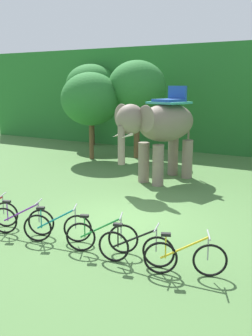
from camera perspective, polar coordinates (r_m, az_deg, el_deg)
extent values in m
plane|color=#4C753D|center=(11.03, -0.42, -7.86)|extent=(80.00, 80.00, 0.00)
cube|color=#28702D|center=(24.24, 17.68, 10.00)|extent=(36.00, 6.00, 6.04)
cylinder|color=brown|center=(24.44, -5.19, 6.61)|extent=(0.34, 0.34, 2.69)
ellipsoid|color=#28702D|center=(24.31, -5.31, 12.42)|extent=(3.10, 3.10, 2.50)
cylinder|color=brown|center=(19.88, -5.23, 4.10)|extent=(0.23, 0.23, 1.89)
ellipsoid|color=#28702D|center=(19.69, -5.35, 10.31)|extent=(3.03, 3.03, 2.69)
cylinder|color=brown|center=(20.03, 1.63, 5.09)|extent=(0.31, 0.31, 2.50)
ellipsoid|color=#28702D|center=(19.86, 1.67, 12.12)|extent=(2.99, 2.99, 2.67)
ellipsoid|color=gray|center=(15.24, 6.18, 6.83)|extent=(2.20, 3.18, 1.50)
cylinder|color=gray|center=(14.56, 4.85, 0.41)|extent=(0.44, 0.44, 1.60)
cylinder|color=gray|center=(15.07, 2.69, 0.86)|extent=(0.44, 0.44, 1.60)
cylinder|color=gray|center=(15.91, 9.22, 1.33)|extent=(0.44, 0.44, 1.60)
cylinder|color=gray|center=(16.38, 7.10, 1.72)|extent=(0.44, 0.44, 1.60)
ellipsoid|color=gray|center=(13.77, 0.68, 7.35)|extent=(1.28, 1.35, 1.10)
ellipsoid|color=gray|center=(13.43, 2.99, 7.41)|extent=(0.85, 0.40, 0.96)
ellipsoid|color=gray|center=(14.32, -0.60, 7.75)|extent=(0.85, 0.40, 0.96)
cylinder|color=gray|center=(13.58, -0.70, 3.44)|extent=(0.26, 0.26, 1.40)
cone|color=beige|center=(13.40, 0.09, 4.84)|extent=(0.28, 0.57, 0.21)
cone|color=beige|center=(13.72, -1.17, 5.01)|extent=(0.28, 0.57, 0.21)
cube|color=teal|center=(15.26, 6.49, 9.77)|extent=(1.66, 1.64, 0.08)
cube|color=#1E4799|center=(15.25, 6.50, 10.11)|extent=(1.19, 1.32, 0.10)
cube|color=#1E4799|center=(15.63, 7.75, 11.16)|extent=(0.89, 0.36, 0.56)
cylinder|color=gray|center=(16.38, 9.42, 5.54)|extent=(0.08, 0.08, 0.90)
torus|color=black|center=(10.94, -17.69, -6.68)|extent=(0.66, 0.36, 0.71)
cylinder|color=#9E9EA3|center=(10.87, -18.04, -5.27)|extent=(0.03, 0.03, 0.55)
cylinder|color=#9E9EA3|center=(10.80, -18.13, -3.91)|extent=(0.26, 0.48, 0.03)
torus|color=black|center=(10.48, -17.86, -7.55)|extent=(0.68, 0.31, 0.71)
torus|color=black|center=(10.10, -12.68, -8.01)|extent=(0.68, 0.31, 0.71)
cylinder|color=purple|center=(10.20, -15.53, -6.45)|extent=(0.92, 0.41, 0.54)
cylinder|color=purple|center=(10.35, -17.45, -6.25)|extent=(0.03, 0.03, 0.52)
cube|color=black|center=(10.27, -17.55, -4.87)|extent=(0.22, 0.17, 0.06)
cylinder|color=#9E9EA3|center=(10.02, -13.02, -6.48)|extent=(0.03, 0.03, 0.55)
cylinder|color=#9E9EA3|center=(9.94, -13.10, -5.01)|extent=(0.23, 0.49, 0.03)
torus|color=black|center=(9.74, -13.18, -8.80)|extent=(0.65, 0.38, 0.71)
torus|color=black|center=(9.54, -7.30, -9.04)|extent=(0.65, 0.38, 0.71)
cylinder|color=teal|center=(9.54, -10.48, -7.53)|extent=(0.88, 0.49, 0.54)
cylinder|color=teal|center=(9.63, -12.68, -7.39)|extent=(0.03, 0.03, 0.52)
cube|color=black|center=(9.54, -12.76, -5.92)|extent=(0.22, 0.18, 0.06)
cylinder|color=#9E9EA3|center=(9.45, -7.65, -7.45)|extent=(0.03, 0.03, 0.55)
cylinder|color=#9E9EA3|center=(9.36, -7.69, -5.89)|extent=(0.27, 0.47, 0.03)
torus|color=black|center=(9.03, -6.84, -10.29)|extent=(0.67, 0.33, 0.71)
torus|color=black|center=(8.87, -0.43, -10.63)|extent=(0.67, 0.33, 0.71)
cylinder|color=green|center=(8.85, -3.85, -8.97)|extent=(0.91, 0.43, 0.54)
cylinder|color=green|center=(8.91, -6.25, -8.78)|extent=(0.03, 0.03, 0.52)
cube|color=black|center=(8.82, -6.29, -7.21)|extent=(0.22, 0.17, 0.06)
cylinder|color=#9E9EA3|center=(8.77, -0.76, -8.93)|extent=(0.03, 0.03, 0.55)
cylinder|color=#9E9EA3|center=(8.67, -0.76, -7.27)|extent=(0.24, 0.49, 0.03)
torus|color=black|center=(8.49, -1.87, -11.75)|extent=(0.70, 0.22, 0.71)
torus|color=black|center=(8.26, 4.91, -12.50)|extent=(0.70, 0.22, 0.71)
cylinder|color=black|center=(8.26, 1.31, -10.55)|extent=(0.95, 0.27, 0.54)
cylinder|color=black|center=(8.35, -1.22, -10.21)|extent=(0.03, 0.03, 0.52)
cube|color=black|center=(8.26, -1.23, -8.54)|extent=(0.22, 0.14, 0.06)
cylinder|color=#9E9EA3|center=(8.15, 4.59, -10.69)|extent=(0.03, 0.03, 0.55)
cylinder|color=#9E9EA3|center=(8.05, 4.63, -8.92)|extent=(0.15, 0.51, 0.03)
torus|color=black|center=(8.01, 5.22, -13.36)|extent=(0.67, 0.33, 0.71)
torus|color=black|center=(8.06, 12.55, -13.44)|extent=(0.67, 0.33, 0.71)
cylinder|color=yellow|center=(7.91, 8.77, -11.80)|extent=(0.91, 0.43, 0.54)
cylinder|color=yellow|center=(7.90, 6.00, -11.68)|extent=(0.03, 0.03, 0.52)
cube|color=black|center=(7.79, 6.04, -9.94)|extent=(0.22, 0.17, 0.06)
cylinder|color=#9E9EA3|center=(7.94, 12.28, -11.62)|extent=(0.03, 0.03, 0.55)
cylinder|color=#9E9EA3|center=(7.83, 12.37, -9.82)|extent=(0.24, 0.49, 0.03)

